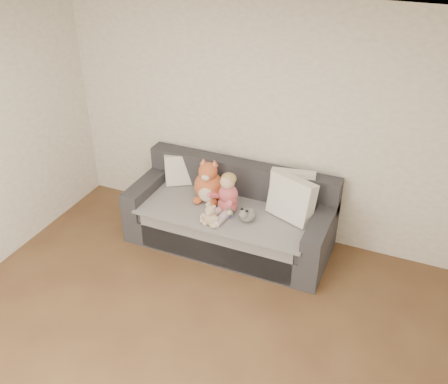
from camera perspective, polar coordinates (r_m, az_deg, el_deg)
name	(u,v)px	position (r m, az deg, el deg)	size (l,w,h in m)	color
room_shell	(164,227)	(3.67, -6.88, -3.95)	(5.00, 5.00, 5.00)	brown
sofa	(231,218)	(5.49, 0.79, -2.98)	(2.20, 0.94, 0.85)	#25262A
cushion_left	(182,170)	(5.75, -4.84, 2.57)	(0.42, 0.35, 0.36)	silver
cushion_right_back	(292,190)	(5.32, 7.77, 0.26)	(0.50, 0.29, 0.44)	silver
cushion_right_front	(292,199)	(5.14, 7.73, -0.76)	(0.54, 0.39, 0.47)	silver
toddler	(226,197)	(5.18, 0.22, -0.59)	(0.32, 0.47, 0.46)	#D25C4A
plush_cat	(209,185)	(5.41, -1.75, 0.85)	(0.41, 0.37, 0.51)	#B94F29
teddy_bear	(210,216)	(5.05, -1.56, -2.81)	(0.20, 0.14, 0.25)	tan
plush_cow	(248,215)	(5.12, 2.70, -2.63)	(0.15, 0.23, 0.18)	white
sippy_cup	(230,212)	(5.19, 0.64, -2.31)	(0.09, 0.07, 0.10)	#563DA7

